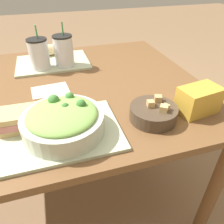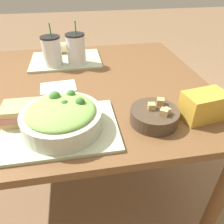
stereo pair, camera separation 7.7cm
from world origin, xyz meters
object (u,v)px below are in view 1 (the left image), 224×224
object	(u,v)px
chip_bag	(198,100)
drink_cup_red	(64,52)
baguette_far	(47,50)
salad_bowl	(63,120)
baguette_near	(42,108)
drink_cup_dark	(39,55)
napkin_folded	(50,90)
sandwich_near	(20,119)
soup_bowl	(153,112)

from	to	relation	value
chip_bag	drink_cup_red	bearing A→B (deg)	118.31
baguette_far	chip_bag	size ratio (longest dim) A/B	0.51
salad_bowl	baguette_near	xyz separation A→B (m)	(-0.06, 0.11, -0.01)
drink_cup_dark	drink_cup_red	world-z (taller)	drink_cup_red
drink_cup_dark	napkin_folded	distance (m)	0.25
drink_cup_dark	drink_cup_red	size ratio (longest dim) A/B	0.97
drink_cup_red	napkin_folded	xyz separation A→B (m)	(-0.10, -0.24, -0.09)
drink_cup_dark	napkin_folded	size ratio (longest dim) A/B	1.31
sandwich_near	drink_cup_dark	bearing A→B (deg)	81.71
salad_bowl	chip_bag	distance (m)	0.50
soup_bowl	napkin_folded	xyz separation A→B (m)	(-0.35, 0.33, -0.03)
drink_cup_dark	chip_bag	bearing A→B (deg)	-45.60
baguette_near	drink_cup_red	xyz separation A→B (m)	(0.13, 0.44, 0.04)
sandwich_near	drink_cup_red	xyz separation A→B (m)	(0.21, 0.49, 0.04)
salad_bowl	chip_bag	bearing A→B (deg)	-1.39
salad_bowl	soup_bowl	distance (m)	0.32
salad_bowl	sandwich_near	distance (m)	0.15
soup_bowl	drink_cup_red	distance (m)	0.62
napkin_folded	drink_cup_dark	bearing A→B (deg)	96.20
sandwich_near	drink_cup_dark	xyz separation A→B (m)	(0.08, 0.49, 0.04)
sandwich_near	baguette_far	distance (m)	0.69
baguette_near	drink_cup_red	world-z (taller)	drink_cup_red
salad_bowl	sandwich_near	world-z (taller)	salad_bowl
drink_cup_dark	baguette_far	bearing A→B (deg)	77.60
soup_bowl	chip_bag	bearing A→B (deg)	-0.63
baguette_near	napkin_folded	distance (m)	0.21
salad_bowl	drink_cup_dark	xyz separation A→B (m)	(-0.05, 0.56, 0.03)
napkin_folded	drink_cup_red	bearing A→B (deg)	67.35
soup_bowl	drink_cup_dark	size ratio (longest dim) A/B	0.78
napkin_folded	baguette_far	bearing A→B (deg)	88.02
drink_cup_red	drink_cup_dark	bearing A→B (deg)	180.00
napkin_folded	baguette_near	bearing A→B (deg)	-99.53
soup_bowl	sandwich_near	size ratio (longest dim) A/B	1.24
sandwich_near	drink_cup_dark	size ratio (longest dim) A/B	0.63
drink_cup_red	salad_bowl	bearing A→B (deg)	-97.38
salad_bowl	chip_bag	xyz separation A→B (m)	(0.50, -0.01, -0.01)
drink_cup_dark	chip_bag	world-z (taller)	drink_cup_dark
salad_bowl	napkin_folded	distance (m)	0.32
soup_bowl	sandwich_near	xyz separation A→B (m)	(-0.46, 0.08, 0.01)
baguette_near	sandwich_near	bearing A→B (deg)	92.21
salad_bowl	baguette_far	bearing A→B (deg)	91.00
sandwich_near	napkin_folded	bearing A→B (deg)	67.82
baguette_far	sandwich_near	bearing A→B (deg)	166.52
sandwich_near	baguette_far	bearing A→B (deg)	80.97
salad_bowl	drink_cup_red	size ratio (longest dim) A/B	1.18
baguette_far	napkin_folded	xyz separation A→B (m)	(-0.01, -0.42, -0.04)
baguette_near	napkin_folded	size ratio (longest dim) A/B	0.71
chip_bag	salad_bowl	bearing A→B (deg)	169.75
chip_bag	soup_bowl	bearing A→B (deg)	170.51
sandwich_near	napkin_folded	distance (m)	0.28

